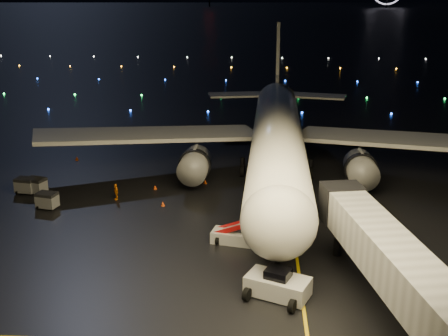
{
  "coord_description": "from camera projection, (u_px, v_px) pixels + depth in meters",
  "views": [
    {
      "loc": [
        8.48,
        -41.01,
        21.92
      ],
      "look_at": [
        5.16,
        12.0,
        5.0
      ],
      "focal_mm": 45.0,
      "sensor_mm": 36.0,
      "label": 1
    }
  ],
  "objects": [
    {
      "name": "airliner",
      "position": [
        278.0,
        105.0,
        68.32
      ],
      "size": [
        61.02,
        58.11,
        16.92
      ],
      "primitive_type": null,
      "rotation": [
        0.0,
        0.0,
        -0.02
      ],
      "color": "white",
      "rests_on": "ground"
    },
    {
      "name": "lane_centre",
      "position": [
        290.0,
        205.0,
        59.71
      ],
      "size": [
        0.25,
        80.0,
        0.02
      ],
      "primitive_type": "cube",
      "color": "gold",
      "rests_on": "ground"
    },
    {
      "name": "safety_cone_1",
      "position": [
        205.0,
        182.0,
        66.36
      ],
      "size": [
        0.48,
        0.48,
        0.49
      ],
      "primitive_type": "cone",
      "rotation": [
        0.0,
        0.0,
        -0.13
      ],
      "color": "#E64A0F",
      "rests_on": "ground"
    },
    {
      "name": "ground",
      "position": [
        246.0,
        28.0,
        331.45
      ],
      "size": [
        2000.0,
        2000.0,
        0.0
      ],
      "primitive_type": "plane",
      "color": "black",
      "rests_on": "ground"
    },
    {
      "name": "safety_cone_0",
      "position": [
        163.0,
        204.0,
        59.53
      ],
      "size": [
        0.54,
        0.54,
        0.5
      ],
      "primitive_type": "cone",
      "rotation": [
        0.0,
        0.0,
        -0.28
      ],
      "color": "#E64A0F",
      "rests_on": "ground"
    },
    {
      "name": "taxiway_lights",
      "position": [
        227.0,
        77.0,
        146.91
      ],
      "size": [
        164.0,
        92.0,
        0.36
      ],
      "primitive_type": null,
      "color": "black",
      "rests_on": "ground"
    },
    {
      "name": "safety_cone_3",
      "position": [
        77.0,
        158.0,
        75.46
      ],
      "size": [
        0.63,
        0.63,
        0.54
      ],
      "primitive_type": "cone",
      "rotation": [
        0.0,
        0.0,
        -0.42
      ],
      "color": "#E64A0F",
      "rests_on": "ground"
    },
    {
      "name": "crew_c",
      "position": [
        116.0,
        192.0,
        61.09
      ],
      "size": [
        0.98,
        1.14,
        1.83
      ],
      "primitive_type": "imported",
      "rotation": [
        0.0,
        0.0,
        -0.97
      ],
      "color": "orange",
      "rests_on": "ground"
    },
    {
      "name": "baggage_cart_2",
      "position": [
        26.0,
        186.0,
        62.97
      ],
      "size": [
        2.35,
        1.83,
        1.8
      ],
      "primitive_type": "cube",
      "rotation": [
        0.0,
        0.0,
        -0.18
      ],
      "color": "gray",
      "rests_on": "ground"
    },
    {
      "name": "belt_loader",
      "position": [
        238.0,
        225.0,
        50.4
      ],
      "size": [
        7.27,
        3.34,
        3.4
      ],
      "primitive_type": null,
      "rotation": [
        0.0,
        0.0,
        -0.21
      ],
      "color": "silver",
      "rests_on": "ground"
    },
    {
      "name": "baggage_cart_1",
      "position": [
        36.0,
        186.0,
        62.92
      ],
      "size": [
        2.52,
        2.11,
        1.83
      ],
      "primitive_type": "cube",
      "rotation": [
        0.0,
        0.0,
        -0.32
      ],
      "color": "gray",
      "rests_on": "ground"
    },
    {
      "name": "baggage_cart_0",
      "position": [
        47.0,
        201.0,
        58.63
      ],
      "size": [
        2.33,
        1.87,
        1.75
      ],
      "primitive_type": "cube",
      "rotation": [
        0.0,
        0.0,
        -0.23
      ],
      "color": "gray",
      "rests_on": "ground"
    },
    {
      "name": "safety_cone_2",
      "position": [
        155.0,
        187.0,
        64.52
      ],
      "size": [
        0.48,
        0.48,
        0.51
      ],
      "primitive_type": "cone",
      "rotation": [
        0.0,
        0.0,
        0.07
      ],
      "color": "#E64A0F",
      "rests_on": "ground"
    },
    {
      "name": "pushback_tug",
      "position": [
        278.0,
        283.0,
        41.76
      ],
      "size": [
        5.23,
        4.09,
        2.21
      ],
      "primitive_type": "cube",
      "rotation": [
        0.0,
        0.0,
        -0.41
      ],
      "color": "silver",
      "rests_on": "ground"
    }
  ]
}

